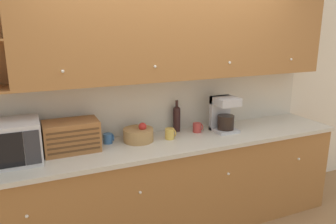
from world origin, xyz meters
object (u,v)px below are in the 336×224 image
(mug_blue_second, at_px, (170,134))
(coffee_maker, at_px, (224,114))
(microwave, at_px, (7,143))
(bread_box, at_px, (71,136))
(mug, at_px, (197,128))
(mug_patterned_third, at_px, (108,138))
(wine_bottle, at_px, (177,117))
(fruit_basket, at_px, (139,134))

(mug_blue_second, relative_size, coffee_maker, 0.29)
(microwave, height_order, bread_box, microwave)
(mug, height_order, coffee_maker, coffee_maker)
(mug_blue_second, relative_size, mug, 1.05)
(bread_box, relative_size, coffee_maker, 1.29)
(microwave, distance_m, mug_patterned_third, 0.85)
(mug, bearing_deg, mug_blue_second, -166.97)
(coffee_maker, bearing_deg, microwave, -179.60)
(microwave, distance_m, coffee_maker, 2.02)
(mug_patterned_third, distance_m, wine_bottle, 0.75)
(coffee_maker, bearing_deg, mug, 165.73)
(bread_box, bearing_deg, wine_bottle, 7.11)
(wine_bottle, xyz_separation_m, mug, (0.18, -0.12, -0.10))
(bread_box, bearing_deg, mug_patterned_third, 10.24)
(coffee_maker, bearing_deg, mug_blue_second, -178.91)
(mug_patterned_third, xyz_separation_m, mug_blue_second, (0.57, -0.13, 0.01))
(mug_blue_second, xyz_separation_m, mug, (0.34, 0.08, -0.01))
(mug_blue_second, height_order, coffee_maker, coffee_maker)
(microwave, bearing_deg, mug_blue_second, 0.10)
(mug, xyz_separation_m, coffee_maker, (0.27, -0.07, 0.13))
(fruit_basket, relative_size, mug_blue_second, 2.72)
(mug_patterned_third, xyz_separation_m, wine_bottle, (0.74, 0.07, 0.10))
(microwave, bearing_deg, wine_bottle, 7.34)
(bread_box, bearing_deg, microwave, -172.16)
(wine_bottle, bearing_deg, mug_patterned_third, -174.32)
(mug_blue_second, xyz_separation_m, wine_bottle, (0.17, 0.20, 0.09))
(microwave, height_order, mug_patterned_third, microwave)
(bread_box, relative_size, mug, 4.65)
(microwave, bearing_deg, fruit_basket, 3.55)
(wine_bottle, height_order, coffee_maker, coffee_maker)
(bread_box, height_order, mug_patterned_third, bread_box)
(mug, bearing_deg, microwave, -177.31)
(mug_patterned_third, xyz_separation_m, coffee_maker, (1.18, -0.11, 0.13))
(wine_bottle, bearing_deg, coffee_maker, -22.93)
(fruit_basket, bearing_deg, coffee_maker, -3.45)
(wine_bottle, xyz_separation_m, coffee_maker, (0.45, -0.19, 0.03))
(fruit_basket, bearing_deg, wine_bottle, 16.17)
(fruit_basket, distance_m, wine_bottle, 0.49)
(mug_blue_second, distance_m, mug, 0.35)
(microwave, relative_size, coffee_maker, 1.41)
(mug_patterned_third, relative_size, mug_blue_second, 0.93)
(mug_patterned_third, relative_size, mug, 0.97)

